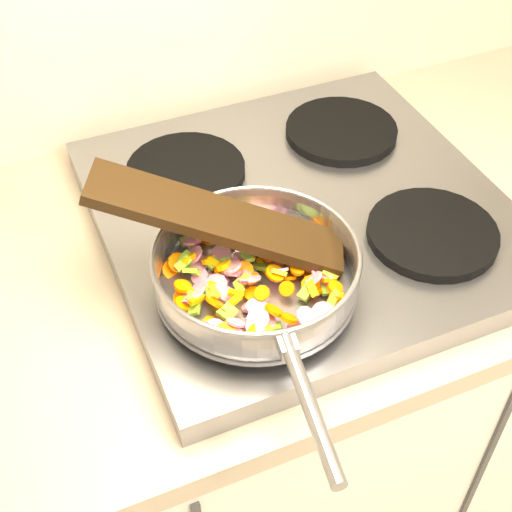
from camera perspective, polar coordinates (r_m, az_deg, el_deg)
name	(u,v)px	position (r m, az deg, el deg)	size (l,w,h in m)	color
cooktop	(302,214)	(1.11, 3.73, 3.36)	(0.60, 0.60, 0.04)	#939399
grate_fl	(254,289)	(0.95, -0.12, -2.66)	(0.19, 0.19, 0.02)	black
grate_fr	(432,233)	(1.06, 13.93, 1.78)	(0.19, 0.19, 0.02)	black
grate_bl	(186,170)	(1.15, -5.63, 6.83)	(0.19, 0.19, 0.02)	black
grate_br	(341,131)	(1.24, 6.84, 9.93)	(0.19, 0.19, 0.02)	black
saute_pan	(256,269)	(0.92, 0.04, -1.04)	(0.31, 0.48, 0.06)	#9E9EA5
vegetable_heap	(253,274)	(0.93, -0.20, -1.49)	(0.25, 0.27, 0.05)	#FE6B00
wooden_spatula	(218,219)	(0.92, -3.04, 2.98)	(0.34, 0.08, 0.02)	black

